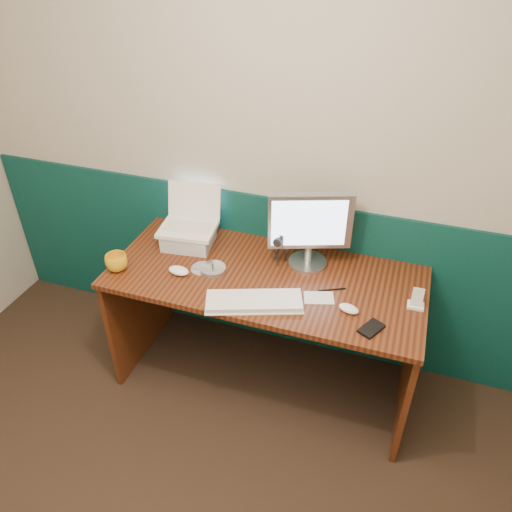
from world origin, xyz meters
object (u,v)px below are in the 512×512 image
(desk, at_px, (265,330))
(camcorder, at_px, (280,246))
(laptop, at_px, (186,211))
(mug, at_px, (117,262))
(monitor, at_px, (310,230))
(keyboard, at_px, (254,302))

(desk, xyz_separation_m, camcorder, (0.03, 0.14, 0.47))
(laptop, bearing_deg, desk, -22.72)
(mug, bearing_deg, desk, 14.81)
(laptop, height_order, monitor, monitor)
(keyboard, bearing_deg, laptop, 124.21)
(desk, height_order, mug, mug)
(monitor, xyz_separation_m, keyboard, (-0.16, -0.40, -0.20))
(monitor, bearing_deg, keyboard, -131.71)
(desk, relative_size, laptop, 5.35)
(laptop, xyz_separation_m, keyboard, (0.51, -0.37, -0.20))
(laptop, bearing_deg, mug, -134.01)
(laptop, distance_m, mug, 0.45)
(keyboard, xyz_separation_m, mug, (-0.76, 0.03, 0.03))
(desk, relative_size, mug, 14.12)
(keyboard, bearing_deg, mug, 157.53)
(desk, height_order, monitor, monitor)
(monitor, height_order, camcorder, monitor)
(laptop, bearing_deg, camcorder, -6.87)
(laptop, height_order, keyboard, laptop)
(laptop, height_order, camcorder, laptop)
(desk, bearing_deg, mug, -165.19)
(desk, xyz_separation_m, monitor, (0.18, 0.17, 0.58))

